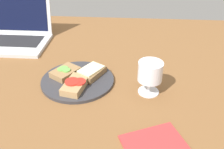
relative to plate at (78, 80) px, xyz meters
The scene contains 8 objects.
wooden_table 3.61cm from the plate, 54.13° to the right, with size 140.00×140.00×3.00cm, color brown.
plate is the anchor object (origin of this frame).
sandwich_with_cheese 5.71cm from the plate, 33.51° to the left, with size 10.82×12.32×2.86cm.
sandwich_with_cucumber 5.69cm from the plate, 153.59° to the left, with size 10.97×11.79×2.64cm.
sandwich_with_tomato 5.73cm from the plate, 86.65° to the right, with size 8.34×12.29×2.90cm.
wine_glass 26.07cm from the plate, ahead, with size 7.96×7.96×11.33cm.
laptop 47.47cm from the plate, 139.37° to the left, with size 32.62×26.68×19.65cm.
napkin 38.79cm from the plate, 48.08° to the right, with size 15.84×15.07×0.40cm, color #B23333.
Camera 1 is at (15.93, -70.02, 52.64)cm, focal length 40.00 mm.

